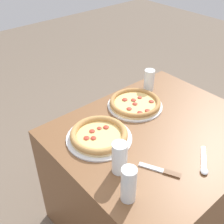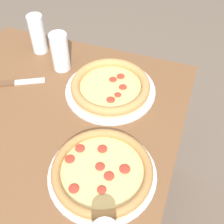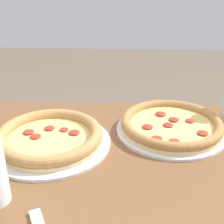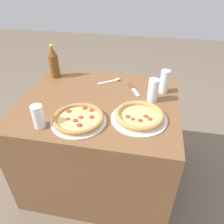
{
  "view_description": "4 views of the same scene",
  "coord_description": "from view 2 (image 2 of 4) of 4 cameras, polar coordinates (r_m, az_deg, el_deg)",
  "views": [
    {
      "loc": [
        -0.91,
        -0.68,
        1.61
      ],
      "look_at": [
        -0.14,
        0.21,
        0.78
      ],
      "focal_mm": 45.0,
      "sensor_mm": 36.0,
      "label": 1
    },
    {
      "loc": [
        0.48,
        0.41,
        1.5
      ],
      "look_at": [
        -0.13,
        0.2,
        0.76
      ],
      "focal_mm": 50.0,
      "sensor_mm": 36.0,
      "label": 2
    },
    {
      "loc": [
        -0.08,
        -0.56,
        1.15
      ],
      "look_at": [
        -0.11,
        0.22,
        0.77
      ],
      "focal_mm": 50.0,
      "sensor_mm": 36.0,
      "label": 3
    },
    {
      "loc": [
        -0.31,
        1.16,
        1.46
      ],
      "look_at": [
        -0.13,
        0.23,
        0.79
      ],
      "focal_mm": 35.0,
      "sensor_mm": 36.0,
      "label": 4
    }
  ],
  "objects": [
    {
      "name": "knife",
      "position": [
        1.21,
        -16.94,
        5.17
      ],
      "size": [
        0.1,
        0.18,
        0.01
      ],
      "color": "brown",
      "rests_on": "table"
    },
    {
      "name": "pizza_veggie",
      "position": [
        0.9,
        -1.82,
        -10.81
      ],
      "size": [
        0.31,
        0.31,
        0.04
      ],
      "color": "silver",
      "rests_on": "table"
    },
    {
      "name": "glass_iced_tea",
      "position": [
        1.3,
        -13.41,
        13.48
      ],
      "size": [
        0.06,
        0.06,
        0.16
      ],
      "color": "white",
      "rests_on": "table"
    },
    {
      "name": "pizza_margherita",
      "position": [
        1.11,
        -0.29,
        4.6
      ],
      "size": [
        0.32,
        0.32,
        0.05
      ],
      "color": "silver",
      "rests_on": "table"
    },
    {
      "name": "glass_water",
      "position": [
        1.2,
        -9.47,
        10.62
      ],
      "size": [
        0.07,
        0.07,
        0.15
      ],
      "color": "white",
      "rests_on": "table"
    },
    {
      "name": "table",
      "position": [
        1.31,
        -10.64,
        -13.95
      ],
      "size": [
        1.02,
        0.86,
        0.71
      ],
      "color": "brown",
      "rests_on": "ground_plane"
    }
  ]
}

